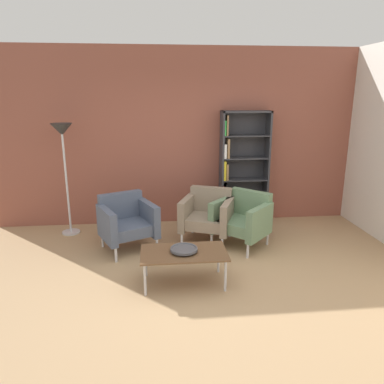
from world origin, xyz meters
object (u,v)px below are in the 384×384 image
(coffee_table_low, at_px, (184,254))
(decorative_bowl, at_px, (184,249))
(armchair_spare_guest, at_px, (127,221))
(floor_lamp_torchiere, at_px, (63,143))
(bookshelf_tall, at_px, (240,170))
(armchair_near_window, at_px, (243,218))
(armchair_by_bookshelf, at_px, (208,214))

(coffee_table_low, bearing_deg, decorative_bowl, 180.00)
(armchair_spare_guest, bearing_deg, floor_lamp_torchiere, 119.21)
(bookshelf_tall, distance_m, armchair_near_window, 1.11)
(coffee_table_low, distance_m, decorative_bowl, 0.07)
(armchair_by_bookshelf, bearing_deg, armchair_spare_guest, -149.71)
(floor_lamp_torchiere, bearing_deg, bookshelf_tall, 4.87)
(bookshelf_tall, relative_size, armchair_near_window, 2.00)
(coffee_table_low, height_order, armchair_by_bookshelf, armchair_by_bookshelf)
(armchair_near_window, height_order, floor_lamp_torchiere, floor_lamp_torchiere)
(armchair_by_bookshelf, height_order, armchair_spare_guest, same)
(bookshelf_tall, relative_size, armchair_by_bookshelf, 2.11)
(bookshelf_tall, distance_m, decorative_bowl, 2.36)
(armchair_near_window, bearing_deg, bookshelf_tall, 124.06)
(floor_lamp_torchiere, bearing_deg, armchair_spare_guest, -36.07)
(bookshelf_tall, xyz_separation_m, armchair_by_bookshelf, (-0.65, -0.75, -0.51))
(armchair_near_window, relative_size, floor_lamp_torchiere, 0.55)
(armchair_by_bookshelf, relative_size, armchair_near_window, 0.95)
(bookshelf_tall, bearing_deg, floor_lamp_torchiere, -175.13)
(bookshelf_tall, xyz_separation_m, floor_lamp_torchiere, (-2.79, -0.24, 0.52))
(decorative_bowl, relative_size, floor_lamp_torchiere, 0.18)
(decorative_bowl, bearing_deg, armchair_spare_guest, 123.89)
(bookshelf_tall, bearing_deg, armchair_spare_guest, -153.26)
(bookshelf_tall, height_order, floor_lamp_torchiere, bookshelf_tall)
(armchair_spare_guest, bearing_deg, coffee_table_low, -80.84)
(floor_lamp_torchiere, bearing_deg, decorative_bowl, -46.65)
(decorative_bowl, xyz_separation_m, armchair_near_window, (0.95, 1.05, -0.02))
(armchair_by_bookshelf, relative_size, floor_lamp_torchiere, 0.52)
(coffee_table_low, xyz_separation_m, armchair_near_window, (0.95, 1.05, 0.05))
(coffee_table_low, xyz_separation_m, armchair_by_bookshelf, (0.46, 1.27, 0.05))
(armchair_spare_guest, bearing_deg, armchair_near_window, -26.14)
(decorative_bowl, height_order, armchair_spare_guest, armchair_spare_guest)
(armchair_by_bookshelf, xyz_separation_m, armchair_near_window, (0.48, -0.22, 0.00))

